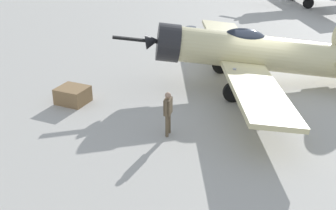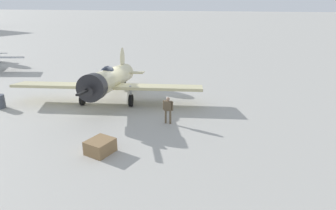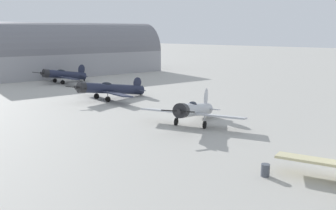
# 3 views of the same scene
# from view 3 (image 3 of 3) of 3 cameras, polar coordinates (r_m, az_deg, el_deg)

# --- Properties ---
(airplane_mid_apron) EXTENTS (10.37, 11.36, 3.47)m
(airplane_mid_apron) POSITION_cam_3_polar(r_m,az_deg,el_deg) (38.56, 4.08, -0.80)
(airplane_mid_apron) COLOR #B7BABF
(airplane_mid_apron) RESTS_ON ground_plane
(airplane_far_line) EXTENTS (11.96, 11.81, 3.02)m
(airplane_far_line) POSITION_cam_3_polar(r_m,az_deg,el_deg) (53.54, -9.13, 2.51)
(airplane_far_line) COLOR #1E2338
(airplane_far_line) RESTS_ON ground_plane
(airplane_outer_stand) EXTENTS (10.35, 11.60, 3.42)m
(airplane_outer_stand) POSITION_cam_3_polar(r_m,az_deg,el_deg) (72.46, -16.16, 4.59)
(airplane_outer_stand) COLOR #1E2338
(airplane_outer_stand) RESTS_ON ground_plane
(fuel_drum) EXTENTS (0.64, 0.64, 0.87)m
(fuel_drum) POSITION_cam_3_polar(r_m,az_deg,el_deg) (26.20, 15.06, -9.87)
(fuel_drum) COLOR #474C56
(fuel_drum) RESTS_ON ground_plane
(distant_hangar) EXTENTS (41.26, 22.78, 13.31)m
(distant_hangar) POSITION_cam_3_polar(r_m,az_deg,el_deg) (86.99, -14.39, 7.58)
(distant_hangar) COLOR #939399
(distant_hangar) RESTS_ON ground_plane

